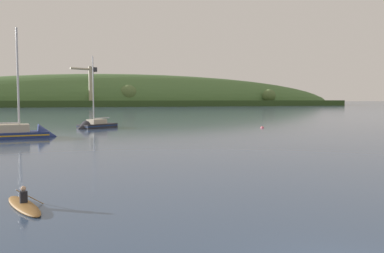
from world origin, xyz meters
name	(u,v)px	position (x,y,z in m)	size (l,w,h in m)	color
far_shoreline_hill	(118,105)	(38.21, 271.91, 0.18)	(430.93, 102.15, 43.67)	#314A21
dockside_crane	(90,87)	(16.18, 238.81, 12.01)	(16.06, 9.87, 23.96)	#4C4C51
sailboat_midwater_white	(21,136)	(-10.04, 43.22, 0.25)	(9.65, 4.25, 14.23)	navy
sailboat_far_left	(94,127)	(-0.48, 56.58, 0.19)	(7.16, 6.19, 12.36)	#232328
canoe_with_paddler	(24,205)	(-7.99, 10.70, 0.10)	(1.97, 4.05, 1.02)	brown
mooring_buoy_foreground	(262,128)	(24.59, 48.18, 0.00)	(0.55, 0.55, 0.63)	#E06675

